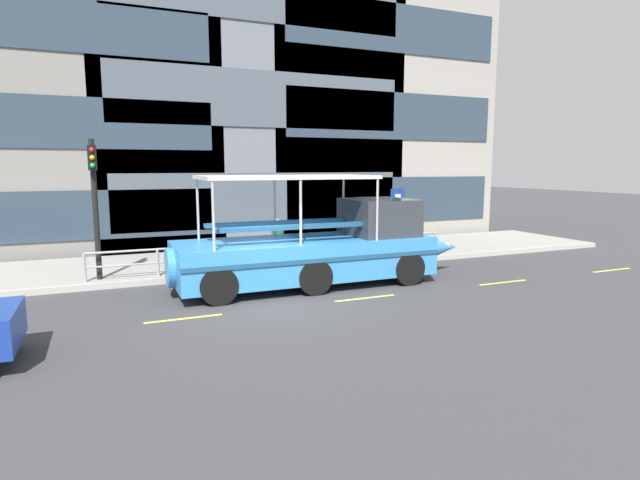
{
  "coord_description": "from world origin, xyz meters",
  "views": [
    {
      "loc": [
        -3.98,
        -12.68,
        3.53
      ],
      "look_at": [
        2.07,
        1.53,
        1.3
      ],
      "focal_mm": 28.56,
      "sensor_mm": 36.0,
      "label": 1
    }
  ],
  "objects_px": {
    "parking_sign": "(397,210)",
    "pedestrian_near_bow": "(366,230)",
    "traffic_light_pole": "(95,195)",
    "duck_tour_boat": "(323,248)",
    "pedestrian_mid_left": "(278,236)"
  },
  "relations": [
    {
      "from": "traffic_light_pole",
      "to": "duck_tour_boat",
      "type": "relative_size",
      "value": 0.44
    },
    {
      "from": "duck_tour_boat",
      "to": "pedestrian_near_bow",
      "type": "xyz_separation_m",
      "value": [
        3.12,
        3.02,
        0.07
      ]
    },
    {
      "from": "traffic_light_pole",
      "to": "duck_tour_boat",
      "type": "distance_m",
      "value": 6.88
    },
    {
      "from": "parking_sign",
      "to": "duck_tour_boat",
      "type": "relative_size",
      "value": 0.27
    },
    {
      "from": "pedestrian_mid_left",
      "to": "traffic_light_pole",
      "type": "bearing_deg",
      "value": -173.96
    },
    {
      "from": "pedestrian_mid_left",
      "to": "parking_sign",
      "type": "bearing_deg",
      "value": -6.59
    },
    {
      "from": "parking_sign",
      "to": "pedestrian_near_bow",
      "type": "xyz_separation_m",
      "value": [
        -1.0,
        0.53,
        -0.76
      ]
    },
    {
      "from": "pedestrian_near_bow",
      "to": "parking_sign",
      "type": "bearing_deg",
      "value": -27.74
    },
    {
      "from": "parking_sign",
      "to": "pedestrian_mid_left",
      "type": "height_order",
      "value": "parking_sign"
    },
    {
      "from": "pedestrian_near_bow",
      "to": "traffic_light_pole",
      "type": "bearing_deg",
      "value": -176.22
    },
    {
      "from": "duck_tour_boat",
      "to": "pedestrian_mid_left",
      "type": "height_order",
      "value": "duck_tour_boat"
    },
    {
      "from": "traffic_light_pole",
      "to": "pedestrian_mid_left",
      "type": "distance_m",
      "value": 6.07
    },
    {
      "from": "traffic_light_pole",
      "to": "duck_tour_boat",
      "type": "bearing_deg",
      "value": -21.02
    },
    {
      "from": "traffic_light_pole",
      "to": "parking_sign",
      "type": "xyz_separation_m",
      "value": [
        10.37,
        0.09,
        -0.79
      ]
    },
    {
      "from": "traffic_light_pole",
      "to": "duck_tour_boat",
      "type": "xyz_separation_m",
      "value": [
        6.25,
        -2.4,
        -1.61
      ]
    }
  ]
}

